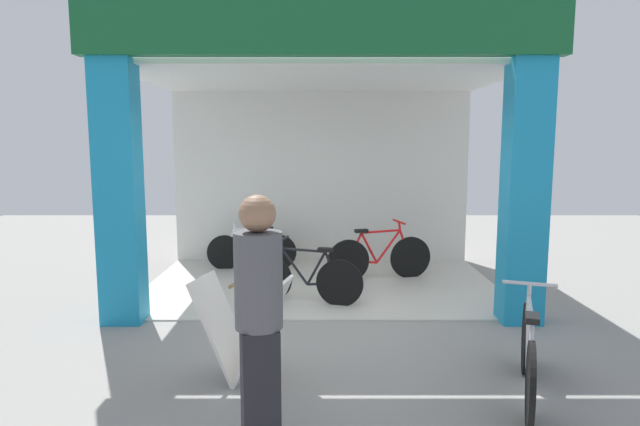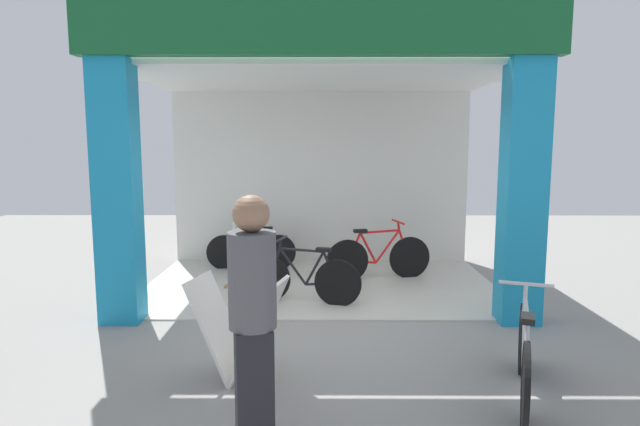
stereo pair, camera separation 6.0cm
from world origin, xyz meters
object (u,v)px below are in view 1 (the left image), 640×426
Objects in this scene: bicycle_inside_0 at (378,257)px; sandwich_board_sign at (241,328)px; bicycle_inside_2 at (303,278)px; bicycle_inside_1 at (251,250)px; bicycle_parked_0 at (526,355)px; pedestrian_1 at (257,321)px.

sandwich_board_sign reaches higher than bicycle_inside_0.
sandwich_board_sign is at bearing -102.61° from bicycle_inside_2.
bicycle_inside_1 is at bearing 96.07° from sandwich_board_sign.
bicycle_inside_2 is (0.90, -1.84, 0.02)m from bicycle_inside_1.
bicycle_inside_0 is 1.06× the size of bicycle_inside_2.
sandwich_board_sign is at bearing 171.24° from bicycle_parked_0.
bicycle_parked_0 is 2.25m from pedestrian_1.
bicycle_inside_2 reaches higher than bicycle_inside_1.
pedestrian_1 is at bearing -82.13° from bicycle_inside_1.
bicycle_inside_1 is (-1.98, 0.67, -0.04)m from bicycle_inside_0.
bicycle_parked_0 is 2.37m from sandwich_board_sign.
pedestrian_1 is at bearing -75.70° from sandwich_board_sign.
bicycle_inside_1 is 3.98m from sandwich_board_sign.
bicycle_parked_0 is 0.89× the size of pedestrian_1.
sandwich_board_sign is 0.52× the size of pedestrian_1.
bicycle_inside_0 is 4.58m from pedestrian_1.
bicycle_inside_0 is 1.59m from bicycle_inside_2.
pedestrian_1 is at bearing -160.69° from bicycle_parked_0.
bicycle_inside_0 reaches higher than bicycle_parked_0.
bicycle_inside_0 is 1.04× the size of bicycle_parked_0.
sandwich_board_sign is (-0.47, -2.12, 0.11)m from bicycle_inside_2.
bicycle_inside_1 is 2.04m from bicycle_inside_2.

